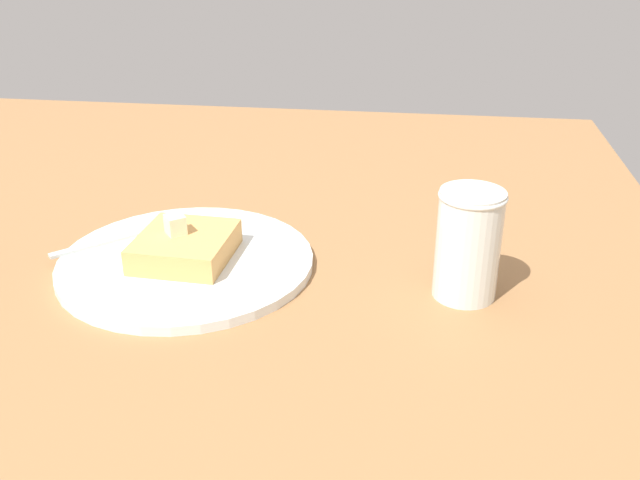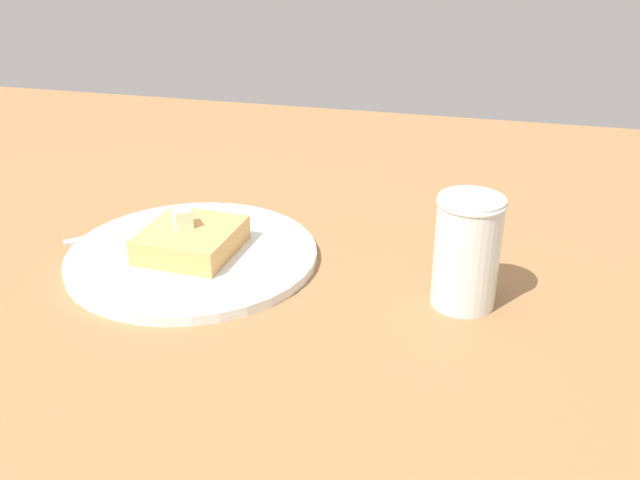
% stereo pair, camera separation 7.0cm
% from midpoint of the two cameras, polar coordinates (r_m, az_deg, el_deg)
% --- Properties ---
extents(table_surface, '(1.26, 1.26, 0.02)m').
position_cam_midpoint_polar(table_surface, '(0.80, -19.67, -2.79)').
color(table_surface, olive).
rests_on(table_surface, ground).
extents(plate, '(0.27, 0.27, 0.01)m').
position_cam_midpoint_polar(plate, '(0.77, -13.24, -1.77)').
color(plate, white).
rests_on(plate, table_surface).
extents(toast_slice_center, '(0.10, 0.11, 0.03)m').
position_cam_midpoint_polar(toast_slice_center, '(0.76, -13.38, -0.56)').
color(toast_slice_center, tan).
rests_on(toast_slice_center, plate).
extents(butter_pat_primary, '(0.03, 0.03, 0.02)m').
position_cam_midpoint_polar(butter_pat_primary, '(0.75, -14.15, 1.14)').
color(butter_pat_primary, '#F3EDC4').
rests_on(butter_pat_primary, toast_slice_center).
extents(fork, '(0.13, 0.12, 0.00)m').
position_cam_midpoint_polar(fork, '(0.83, -17.22, 0.34)').
color(fork, silver).
rests_on(fork, plate).
extents(syrup_jar, '(0.06, 0.06, 0.11)m').
position_cam_midpoint_polar(syrup_jar, '(0.68, 8.86, -0.83)').
color(syrup_jar, '#542408').
rests_on(syrup_jar, table_surface).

